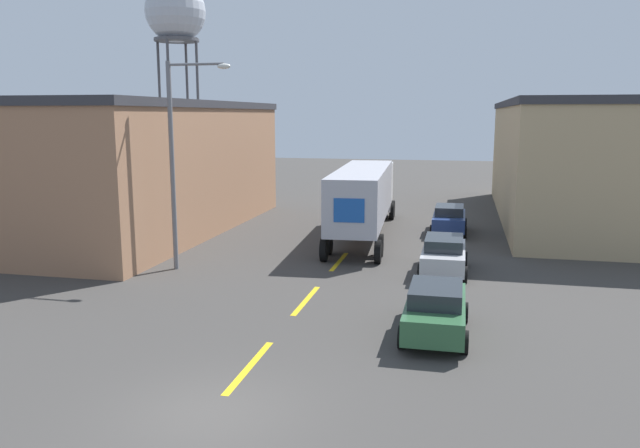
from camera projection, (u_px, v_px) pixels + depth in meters
ground_plane at (209, 414)px, 13.82m from camera, size 160.00×160.00×0.00m
road_centerline at (306, 300)px, 22.24m from camera, size 0.20×15.75×0.01m
warehouse_left at (109, 166)px, 35.58m from camera, size 13.68×21.01×7.28m
warehouse_right at (577, 161)px, 38.81m from camera, size 9.24×24.08×7.39m
semi_truck at (365, 193)px, 33.99m from camera, size 3.56×14.93×3.78m
parked_car_right_near at (436, 309)px, 18.62m from camera, size 1.94×4.35×1.56m
parked_car_right_mid at (444, 254)px, 25.91m from camera, size 1.94×4.35×1.56m
parked_car_right_far at (449, 219)px, 34.72m from camera, size 1.94×4.35×1.56m
water_tower at (176, 14)px, 63.68m from camera, size 6.16×6.16×20.00m
street_lamp at (179, 152)px, 25.87m from camera, size 2.79×0.32×8.69m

